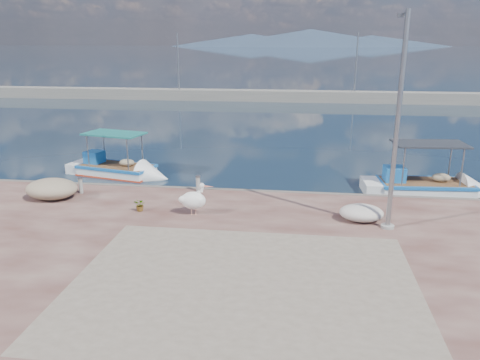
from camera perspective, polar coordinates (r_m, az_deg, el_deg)
name	(u,v)px	position (r m, az deg, el deg)	size (l,w,h in m)	color
ground	(225,251)	(15.44, -1.88, -8.64)	(1400.00, 1400.00, 0.00)	#162635
quay_patch	(244,285)	(12.44, 0.44, -12.65)	(9.00, 7.00, 0.01)	gray
breakwater	(282,96)	(54.15, 5.14, 10.18)	(120.00, 2.20, 7.50)	gray
mountains	(306,39)	(663.78, 8.11, 16.67)	(370.00, 280.00, 22.00)	#28384C
boat_left	(116,171)	(24.75, -14.88, 1.07)	(5.54, 2.87, 2.54)	white
boat_right	(423,189)	(22.58, 21.43, -0.98)	(5.70, 2.20, 2.69)	white
pelican	(194,200)	(17.01, -5.65, -2.42)	(1.26, 0.75, 1.19)	tan
lamp_post	(396,132)	(15.83, 18.53, 5.61)	(0.44, 0.96, 7.00)	gray
bollard_near	(198,183)	(19.70, -5.14, -0.33)	(0.22, 0.22, 0.68)	gray
bollard_far	(81,185)	(20.46, -18.85, -0.57)	(0.22, 0.22, 0.66)	gray
potted_plant	(140,205)	(17.76, -12.06, -2.98)	(0.44, 0.38, 0.49)	#33722D
net_pile_b	(52,189)	(20.18, -21.97, -1.00)	(2.07, 1.61, 0.80)	#BEA88D
net_pile_d	(361,213)	(17.00, 14.58, -3.89)	(1.54, 1.15, 0.58)	silver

